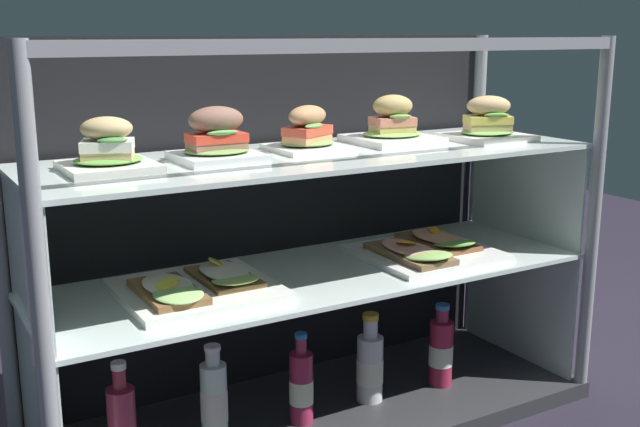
% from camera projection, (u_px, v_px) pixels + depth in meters
% --- Properties ---
extents(ground_plane, '(6.00, 6.00, 0.02)m').
position_uv_depth(ground_plane, '(320.00, 427.00, 2.00)').
color(ground_plane, black).
rests_on(ground_plane, ground).
extents(case_base_deck, '(1.43, 0.49, 0.04)m').
position_uv_depth(case_base_deck, '(320.00, 416.00, 1.99)').
color(case_base_deck, '#2C2D30').
rests_on(case_base_deck, ground).
extents(case_frame, '(1.43, 0.49, 0.97)m').
position_uv_depth(case_frame, '(293.00, 212.00, 1.99)').
color(case_frame, gray).
rests_on(case_frame, ground).
extents(riser_lower_tier, '(1.36, 0.42, 0.35)m').
position_uv_depth(riser_lower_tier, '(320.00, 343.00, 1.95)').
color(riser_lower_tier, silver).
rests_on(riser_lower_tier, case_base_deck).
extents(shelf_lower_glass, '(1.37, 0.44, 0.01)m').
position_uv_depth(shelf_lower_glass, '(320.00, 274.00, 1.91)').
color(shelf_lower_glass, silver).
rests_on(shelf_lower_glass, riser_lower_tier).
extents(riser_upper_tier, '(1.36, 0.42, 0.28)m').
position_uv_depth(riser_upper_tier, '(320.00, 216.00, 1.87)').
color(riser_upper_tier, silver).
rests_on(riser_upper_tier, shelf_lower_glass).
extents(shelf_upper_glass, '(1.37, 0.44, 0.01)m').
position_uv_depth(shelf_upper_glass, '(320.00, 155.00, 1.84)').
color(shelf_upper_glass, silver).
rests_on(shelf_upper_glass, riser_upper_tier).
extents(plated_roll_sandwich_center, '(0.18, 0.18, 0.11)m').
position_uv_depth(plated_roll_sandwich_center, '(108.00, 152.00, 1.59)').
color(plated_roll_sandwich_center, white).
rests_on(plated_roll_sandwich_center, shelf_upper_glass).
extents(plated_roll_sandwich_far_left, '(0.18, 0.18, 0.12)m').
position_uv_depth(plated_roll_sandwich_far_left, '(217.00, 141.00, 1.72)').
color(plated_roll_sandwich_far_left, white).
rests_on(plated_roll_sandwich_far_left, shelf_upper_glass).
extents(plated_roll_sandwich_far_right, '(0.17, 0.17, 0.11)m').
position_uv_depth(plated_roll_sandwich_far_right, '(308.00, 133.00, 1.87)').
color(plated_roll_sandwich_far_right, white).
rests_on(plated_roll_sandwich_far_right, shelf_upper_glass).
extents(plated_roll_sandwich_mid_left, '(0.21, 0.21, 0.12)m').
position_uv_depth(plated_roll_sandwich_mid_left, '(392.00, 127.00, 2.00)').
color(plated_roll_sandwich_mid_left, white).
rests_on(plated_roll_sandwich_mid_left, shelf_upper_glass).
extents(plated_roll_sandwich_left_of_center, '(0.19, 0.19, 0.12)m').
position_uv_depth(plated_roll_sandwich_left_of_center, '(488.00, 125.00, 2.05)').
color(plated_roll_sandwich_left_of_center, white).
rests_on(plated_roll_sandwich_left_of_center, shelf_upper_glass).
extents(open_sandwich_tray_far_right, '(0.34, 0.32, 0.06)m').
position_uv_depth(open_sandwich_tray_far_right, '(197.00, 287.00, 1.73)').
color(open_sandwich_tray_far_right, white).
rests_on(open_sandwich_tray_far_right, shelf_lower_glass).
extents(open_sandwich_tray_left_of_center, '(0.34, 0.34, 0.06)m').
position_uv_depth(open_sandwich_tray_left_of_center, '(426.00, 250.00, 2.03)').
color(open_sandwich_tray_left_of_center, white).
rests_on(open_sandwich_tray_left_of_center, shelf_lower_glass).
extents(juice_bottle_front_fourth, '(0.06, 0.06, 0.24)m').
position_uv_depth(juice_bottle_front_fourth, '(214.00, 402.00, 1.79)').
color(juice_bottle_front_fourth, white).
rests_on(juice_bottle_front_fourth, case_base_deck).
extents(juice_bottle_back_right, '(0.06, 0.06, 0.23)m').
position_uv_depth(juice_bottle_back_right, '(301.00, 387.00, 1.90)').
color(juice_bottle_back_right, '#9D2345').
rests_on(juice_bottle_back_right, case_base_deck).
extents(juice_bottle_front_right_end, '(0.07, 0.07, 0.24)m').
position_uv_depth(juice_bottle_front_right_end, '(370.00, 366.00, 2.01)').
color(juice_bottle_front_right_end, silver).
rests_on(juice_bottle_front_right_end, case_base_deck).
extents(juice_bottle_front_middle, '(0.07, 0.07, 0.23)m').
position_uv_depth(juice_bottle_front_middle, '(441.00, 351.00, 2.10)').
color(juice_bottle_front_middle, '#A21F3E').
rests_on(juice_bottle_front_middle, case_base_deck).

